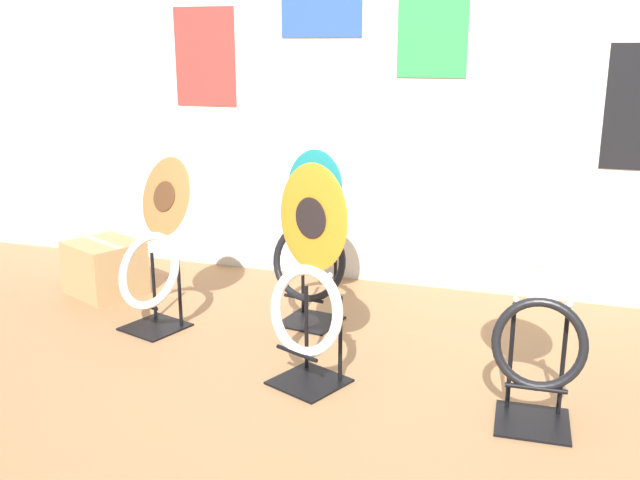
{
  "coord_description": "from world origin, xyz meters",
  "views": [
    {
      "loc": [
        0.75,
        -1.84,
        1.42
      ],
      "look_at": [
        -0.24,
        1.16,
        0.55
      ],
      "focal_mm": 40.0,
      "sensor_mm": 36.0,
      "label": 1
    }
  ],
  "objects_px": {
    "toilet_seat_display_teal_sax": "(311,249)",
    "storage_box": "(105,268)",
    "toilet_seat_display_woodgrain": "(154,256)",
    "toilet_seat_display_white_plain": "(541,320)",
    "toilet_seat_display_orange_sun": "(309,285)"
  },
  "relations": [
    {
      "from": "toilet_seat_display_teal_sax",
      "to": "toilet_seat_display_woodgrain",
      "type": "height_order",
      "value": "toilet_seat_display_teal_sax"
    },
    {
      "from": "toilet_seat_display_white_plain",
      "to": "storage_box",
      "type": "distance_m",
      "value": 2.58
    },
    {
      "from": "storage_box",
      "to": "toilet_seat_display_woodgrain",
      "type": "bearing_deg",
      "value": -32.84
    },
    {
      "from": "toilet_seat_display_woodgrain",
      "to": "storage_box",
      "type": "xyz_separation_m",
      "value": [
        -0.56,
        0.36,
        -0.23
      ]
    },
    {
      "from": "toilet_seat_display_teal_sax",
      "to": "toilet_seat_display_white_plain",
      "type": "xyz_separation_m",
      "value": [
        1.15,
        -0.7,
        0.02
      ]
    },
    {
      "from": "toilet_seat_display_white_plain",
      "to": "toilet_seat_display_orange_sun",
      "type": "relative_size",
      "value": 0.95
    },
    {
      "from": "toilet_seat_display_white_plain",
      "to": "toilet_seat_display_woodgrain",
      "type": "bearing_deg",
      "value": 168.09
    },
    {
      "from": "toilet_seat_display_orange_sun",
      "to": "storage_box",
      "type": "bearing_deg",
      "value": 154.71
    },
    {
      "from": "toilet_seat_display_white_plain",
      "to": "toilet_seat_display_orange_sun",
      "type": "height_order",
      "value": "toilet_seat_display_orange_sun"
    },
    {
      "from": "toilet_seat_display_woodgrain",
      "to": "storage_box",
      "type": "distance_m",
      "value": 0.71
    },
    {
      "from": "toilet_seat_display_teal_sax",
      "to": "toilet_seat_display_woodgrain",
      "type": "distance_m",
      "value": 0.8
    },
    {
      "from": "toilet_seat_display_white_plain",
      "to": "toilet_seat_display_woodgrain",
      "type": "relative_size",
      "value": 1.05
    },
    {
      "from": "toilet_seat_display_teal_sax",
      "to": "storage_box",
      "type": "bearing_deg",
      "value": 177.54
    },
    {
      "from": "toilet_seat_display_orange_sun",
      "to": "toilet_seat_display_white_plain",
      "type": "bearing_deg",
      "value": -2.69
    },
    {
      "from": "toilet_seat_display_orange_sun",
      "to": "toilet_seat_display_woodgrain",
      "type": "bearing_deg",
      "value": 159.64
    }
  ]
}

